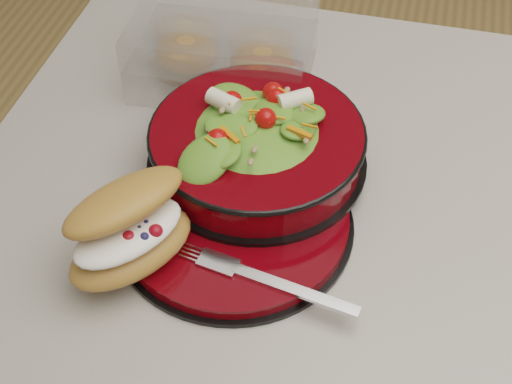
% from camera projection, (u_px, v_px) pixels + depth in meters
% --- Properties ---
extents(dinner_plate, '(0.27, 0.27, 0.02)m').
position_uv_depth(dinner_plate, '(235.00, 220.00, 0.79)').
color(dinner_plate, black).
rests_on(dinner_plate, island_counter).
extents(salad_bowl, '(0.26, 0.26, 0.11)m').
position_uv_depth(salad_bowl, '(257.00, 138.00, 0.81)').
color(salad_bowl, black).
rests_on(salad_bowl, dinner_plate).
extents(croissant, '(0.14, 0.17, 0.08)m').
position_uv_depth(croissant, '(131.00, 230.00, 0.71)').
color(croissant, '#C4833C').
rests_on(croissant, dinner_plate).
extents(fork, '(0.17, 0.05, 0.00)m').
position_uv_depth(fork, '(271.00, 281.00, 0.72)').
color(fork, silver).
rests_on(fork, dinner_plate).
extents(pastry_box, '(0.24, 0.18, 0.09)m').
position_uv_depth(pastry_box, '(224.00, 49.00, 0.95)').
color(pastry_box, white).
rests_on(pastry_box, island_counter).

